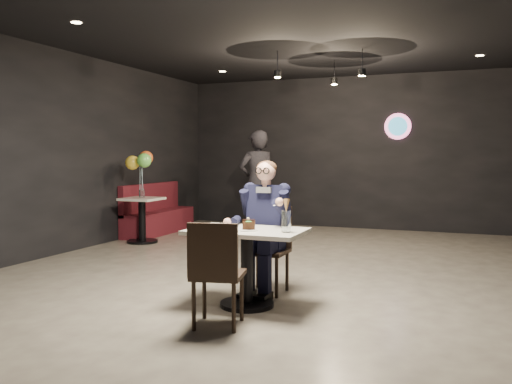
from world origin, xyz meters
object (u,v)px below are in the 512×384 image
at_px(booth_bench, 159,209).
at_px(balloon_vase, 142,193).
at_px(chair_far, 267,250).
at_px(passerby, 257,182).
at_px(seated_man, 267,225).
at_px(sundae_glass, 286,221).
at_px(main_table, 247,268).
at_px(side_table, 142,221).
at_px(chair_near, 218,273).

distance_m(booth_bench, balloon_vase, 1.10).
xyz_separation_m(chair_far, passerby, (-1.65, 3.91, 0.49)).
bearing_deg(seated_man, sundae_glass, -55.09).
xyz_separation_m(seated_man, balloon_vase, (-3.07, 2.31, 0.10)).
bearing_deg(passerby, booth_bench, -24.48).
height_order(main_table, side_table, main_table).
bearing_deg(seated_man, passerby, 112.82).
relative_size(side_table, balloon_vase, 5.23).
bearing_deg(chair_far, chair_near, -90.00).
xyz_separation_m(seated_man, sundae_glass, (0.41, -0.59, 0.13)).
xyz_separation_m(chair_far, seated_man, (-0.00, 0.00, 0.26)).
bearing_deg(booth_bench, seated_man, -44.46).
height_order(chair_near, side_table, chair_near).
relative_size(main_table, booth_bench, 0.59).
bearing_deg(sundae_glass, main_table, 175.00).
height_order(chair_far, side_table, chair_far).
relative_size(main_table, passerby, 0.58).
height_order(chair_near, seated_man, seated_man).
height_order(seated_man, side_table, seated_man).
relative_size(main_table, seated_man, 0.76).
height_order(sundae_glass, passerby, passerby).
relative_size(seated_man, side_table, 1.97).
bearing_deg(chair_far, balloon_vase, 143.08).
distance_m(chair_far, seated_man, 0.26).
xyz_separation_m(seated_man, side_table, (-3.07, 2.31, -0.35)).
bearing_deg(booth_bench, chair_near, -53.15).
relative_size(booth_bench, side_table, 2.53).
relative_size(chair_near, seated_man, 0.64).
xyz_separation_m(booth_bench, side_table, (0.30, -1.00, -0.10)).
xyz_separation_m(sundae_glass, balloon_vase, (-3.48, 2.89, -0.03)).
relative_size(chair_far, seated_man, 0.64).
bearing_deg(sundae_glass, side_table, 140.25).
xyz_separation_m(sundae_glass, passerby, (-2.05, 4.50, 0.10)).
height_order(main_table, balloon_vase, balloon_vase).
distance_m(seated_man, side_table, 3.86).
relative_size(chair_far, balloon_vase, 6.57).
xyz_separation_m(chair_near, side_table, (-3.07, 3.50, -0.09)).
bearing_deg(passerby, chair_far, 69.01).
bearing_deg(side_table, sundae_glass, -39.75).
xyz_separation_m(chair_near, passerby, (-1.65, 5.10, 0.49)).
bearing_deg(sundae_glass, chair_far, 124.91).
distance_m(chair_near, seated_man, 1.22).
height_order(main_table, passerby, passerby).
bearing_deg(sundae_glass, balloon_vase, 140.25).
height_order(balloon_vase, passerby, passerby).
bearing_deg(passerby, main_table, 66.44).
xyz_separation_m(main_table, passerby, (-1.65, 4.46, 0.58)).
bearing_deg(main_table, chair_near, -90.00).
relative_size(chair_far, passerby, 0.48).
height_order(chair_far, booth_bench, booth_bench).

